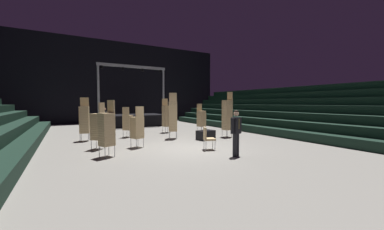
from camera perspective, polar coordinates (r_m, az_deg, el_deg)
name	(u,v)px	position (r m, az deg, el deg)	size (l,w,h in m)	color
ground_plane	(192,149)	(9.68, -0.03, -8.79)	(22.00, 30.00, 0.10)	gray
arena_end_wall	(118,82)	(23.79, -18.31, 7.95)	(22.00, 0.30, 8.00)	black
bleacher_bank_right	(297,108)	(15.99, 25.13, 1.51)	(5.25, 24.00, 3.15)	black
stage_riser	(129,119)	(19.61, -15.71, -1.05)	(5.59, 3.40, 4.86)	black
man_with_tie	(236,130)	(8.29, 11.21, -3.84)	(0.56, 0.36, 1.69)	black
chair_stack_front_left	(107,129)	(8.60, -20.92, -3.25)	(0.58, 0.58, 2.05)	#B2B5BA
chair_stack_front_right	(201,118)	(14.58, 2.38, -0.81)	(0.52, 0.52, 1.88)	#B2B5BA
chair_stack_mid_left	(173,116)	(12.17, -4.91, -0.23)	(0.57, 0.57, 2.48)	#B2B5BA
chair_stack_mid_right	(227,115)	(12.85, 8.97, 0.12)	(0.46, 0.46, 2.56)	#B2B5BA
chair_stack_mid_centre	(84,119)	(12.60, -25.75, -0.99)	(0.52, 0.52, 2.22)	#B2B5BA
chair_stack_rear_left	(128,122)	(13.17, -16.07, -1.72)	(0.62, 0.62, 1.71)	#B2B5BA
chair_stack_rear_right	(137,127)	(10.03, -13.81, -2.96)	(0.57, 0.57, 1.79)	#B2B5BA
chair_stack_rear_centre	(98,126)	(10.16, -22.88, -2.57)	(0.62, 0.62, 1.96)	#B2B5BA
chair_stack_aisle_left	(166,116)	(14.65, -6.55, -0.15)	(0.49, 0.49, 2.22)	#B2B5BA
crew_worker_near_stage	(105,119)	(14.89, -21.41, -0.90)	(0.38, 0.55, 1.69)	black
equipment_road_case	(206,135)	(11.88, 3.52, -5.12)	(0.90, 0.60, 0.49)	black
loose_chair_near_man	(208,137)	(9.32, 4.04, -5.62)	(0.56, 0.56, 0.95)	#B2B5BA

